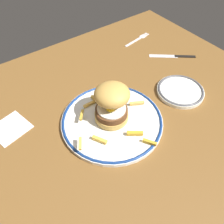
{
  "coord_description": "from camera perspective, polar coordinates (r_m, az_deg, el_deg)",
  "views": [
    {
      "loc": [
        -20.47,
        -38.45,
        54.29
      ],
      "look_at": [
        5.56,
        -2.84,
        4.6
      ],
      "focal_mm": 37.58,
      "sensor_mm": 36.0,
      "label": 1
    }
  ],
  "objects": [
    {
      "name": "fork",
      "position": [
        1.05,
        6.29,
        17.21
      ],
      "size": [
        14.44,
        3.62,
        0.36
      ],
      "color": "silver",
      "rests_on": "ground_plane"
    },
    {
      "name": "ground_plane",
      "position": [
        0.71,
        -4.98,
        -4.13
      ],
      "size": [
        128.28,
        89.98,
        4.0
      ],
      "primitive_type": "cube",
      "color": "brown"
    },
    {
      "name": "dinner_plate",
      "position": [
        0.69,
        0.0,
        -2.07
      ],
      "size": [
        29.97,
        29.97,
        1.6
      ],
      "color": "white",
      "rests_on": "ground_plane"
    },
    {
      "name": "fries_pile",
      "position": [
        0.69,
        -0.38,
        -0.22
      ],
      "size": [
        25.78,
        28.43,
        2.49
      ],
      "color": "gold",
      "rests_on": "dinner_plate"
    },
    {
      "name": "knife",
      "position": [
        0.98,
        15.34,
        13.0
      ],
      "size": [
        15.0,
        12.41,
        0.7
      ],
      "color": "black",
      "rests_on": "ground_plane"
    },
    {
      "name": "side_plate",
      "position": [
        0.81,
        16.31,
        4.99
      ],
      "size": [
        15.48,
        15.48,
        1.6
      ],
      "color": "white",
      "rests_on": "ground_plane"
    },
    {
      "name": "burger",
      "position": [
        0.65,
        -0.06,
        2.37
      ],
      "size": [
        12.04,
        12.24,
        11.3
      ],
      "color": "tan",
      "rests_on": "dinner_plate"
    },
    {
      "name": "napkin",
      "position": [
        0.75,
        -23.52,
        -3.57
      ],
      "size": [
        11.73,
        11.47,
        0.4
      ],
      "primitive_type": "cube",
      "rotation": [
        0.0,
        0.0,
        0.23
      ],
      "color": "white",
      "rests_on": "ground_plane"
    }
  ]
}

